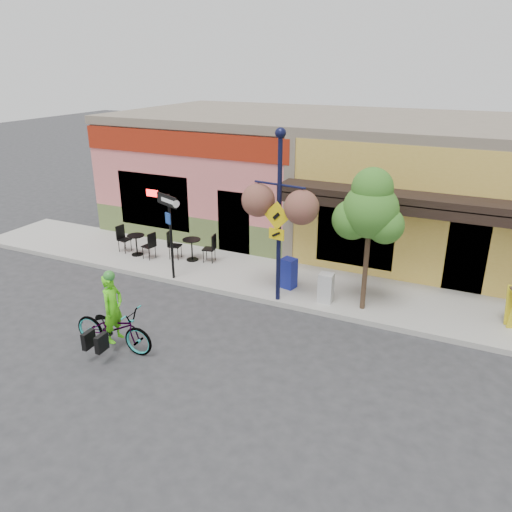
{
  "coord_description": "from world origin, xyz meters",
  "views": [
    {
      "loc": [
        4.63,
        -10.94,
        6.37
      ],
      "look_at": [
        -0.79,
        0.5,
        1.4
      ],
      "focal_mm": 35.0,
      "sensor_mm": 36.0,
      "label": 1
    }
  ],
  "objects_px": {
    "newspaper_box_blue": "(289,273)",
    "street_tree": "(368,241)",
    "cyclist_rider": "(114,318)",
    "newspaper_box_grey": "(326,288)",
    "building": "(354,177)",
    "one_way_sign": "(171,237)",
    "bicycle": "(113,328)",
    "lamp_post": "(279,218)"
  },
  "relations": [
    {
      "from": "bicycle",
      "to": "lamp_post",
      "type": "relative_size",
      "value": 0.44
    },
    {
      "from": "cyclist_rider",
      "to": "newspaper_box_grey",
      "type": "xyz_separation_m",
      "value": [
        3.77,
        4.21,
        -0.26
      ]
    },
    {
      "from": "lamp_post",
      "to": "one_way_sign",
      "type": "bearing_deg",
      "value": -172.28
    },
    {
      "from": "cyclist_rider",
      "to": "newspaper_box_grey",
      "type": "relative_size",
      "value": 1.99
    },
    {
      "from": "building",
      "to": "cyclist_rider",
      "type": "bearing_deg",
      "value": -104.31
    },
    {
      "from": "one_way_sign",
      "to": "newspaper_box_blue",
      "type": "bearing_deg",
      "value": 37.5
    },
    {
      "from": "street_tree",
      "to": "newspaper_box_blue",
      "type": "bearing_deg",
      "value": 170.55
    },
    {
      "from": "bicycle",
      "to": "one_way_sign",
      "type": "xyz_separation_m",
      "value": [
        -0.9,
        3.77,
        0.91
      ]
    },
    {
      "from": "newspaper_box_grey",
      "to": "one_way_sign",
      "type": "bearing_deg",
      "value": -177.32
    },
    {
      "from": "cyclist_rider",
      "to": "one_way_sign",
      "type": "xyz_separation_m",
      "value": [
        -0.95,
        3.77,
        0.64
      ]
    },
    {
      "from": "building",
      "to": "newspaper_box_grey",
      "type": "distance_m",
      "value": 6.72
    },
    {
      "from": "building",
      "to": "newspaper_box_blue",
      "type": "xyz_separation_m",
      "value": [
        -0.21,
        -5.99,
        -1.65
      ]
    },
    {
      "from": "newspaper_box_blue",
      "to": "newspaper_box_grey",
      "type": "relative_size",
      "value": 1.08
    },
    {
      "from": "building",
      "to": "one_way_sign",
      "type": "distance_m",
      "value": 7.8
    },
    {
      "from": "cyclist_rider",
      "to": "newspaper_box_blue",
      "type": "bearing_deg",
      "value": -30.87
    },
    {
      "from": "cyclist_rider",
      "to": "street_tree",
      "type": "xyz_separation_m",
      "value": [
        4.79,
        4.26,
        1.26
      ]
    },
    {
      "from": "lamp_post",
      "to": "street_tree",
      "type": "relative_size",
      "value": 1.22
    },
    {
      "from": "cyclist_rider",
      "to": "one_way_sign",
      "type": "bearing_deg",
      "value": 11.5
    },
    {
      "from": "cyclist_rider",
      "to": "street_tree",
      "type": "height_order",
      "value": "street_tree"
    },
    {
      "from": "newspaper_box_blue",
      "to": "street_tree",
      "type": "relative_size",
      "value": 0.23
    },
    {
      "from": "one_way_sign",
      "to": "cyclist_rider",
      "type": "bearing_deg",
      "value": -52.53
    },
    {
      "from": "lamp_post",
      "to": "cyclist_rider",
      "type": "bearing_deg",
      "value": -116.12
    },
    {
      "from": "bicycle",
      "to": "newspaper_box_blue",
      "type": "height_order",
      "value": "bicycle"
    },
    {
      "from": "cyclist_rider",
      "to": "building",
      "type": "bearing_deg",
      "value": -16.87
    },
    {
      "from": "lamp_post",
      "to": "building",
      "type": "bearing_deg",
      "value": 95.91
    },
    {
      "from": "bicycle",
      "to": "newspaper_box_blue",
      "type": "relative_size",
      "value": 2.33
    },
    {
      "from": "newspaper_box_grey",
      "to": "newspaper_box_blue",
      "type": "bearing_deg",
      "value": 158.63
    },
    {
      "from": "bicycle",
      "to": "lamp_post",
      "type": "height_order",
      "value": "lamp_post"
    },
    {
      "from": "cyclist_rider",
      "to": "newspaper_box_grey",
      "type": "distance_m",
      "value": 5.65
    },
    {
      "from": "newspaper_box_blue",
      "to": "newspaper_box_grey",
      "type": "bearing_deg",
      "value": -6.5
    },
    {
      "from": "bicycle",
      "to": "newspaper_box_grey",
      "type": "relative_size",
      "value": 2.52
    },
    {
      "from": "building",
      "to": "one_way_sign",
      "type": "height_order",
      "value": "building"
    },
    {
      "from": "building",
      "to": "street_tree",
      "type": "xyz_separation_m",
      "value": [
        2.08,
        -6.37,
        -0.17
      ]
    },
    {
      "from": "one_way_sign",
      "to": "newspaper_box_blue",
      "type": "xyz_separation_m",
      "value": [
        3.44,
        0.86,
        -0.86
      ]
    },
    {
      "from": "newspaper_box_blue",
      "to": "cyclist_rider",
      "type": "bearing_deg",
      "value": -106.0
    },
    {
      "from": "building",
      "to": "bicycle",
      "type": "relative_size",
      "value": 8.71
    },
    {
      "from": "newspaper_box_blue",
      "to": "one_way_sign",
      "type": "bearing_deg",
      "value": -153.59
    },
    {
      "from": "one_way_sign",
      "to": "newspaper_box_blue",
      "type": "relative_size",
      "value": 2.92
    },
    {
      "from": "building",
      "to": "bicycle",
      "type": "distance_m",
      "value": 11.11
    },
    {
      "from": "building",
      "to": "cyclist_rider",
      "type": "relative_size",
      "value": 11.03
    },
    {
      "from": "bicycle",
      "to": "one_way_sign",
      "type": "distance_m",
      "value": 3.99
    },
    {
      "from": "building",
      "to": "street_tree",
      "type": "height_order",
      "value": "building"
    }
  ]
}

